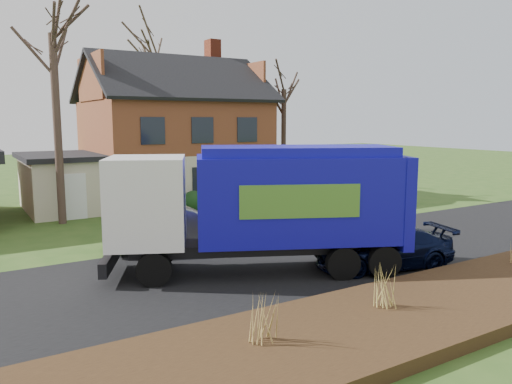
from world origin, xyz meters
TOP-DOWN VIEW (x-y plane):
  - ground at (0.00, 0.00)m, footprint 120.00×120.00m
  - road at (0.00, 0.00)m, footprint 80.00×7.00m
  - mulch_verge at (0.00, -5.30)m, footprint 80.00×3.50m
  - main_house at (1.49, 13.91)m, footprint 12.95×8.95m
  - garbage_truck at (-1.06, -0.52)m, footprint 8.93×5.80m
  - silver_sedan at (-2.28, 3.57)m, footprint 5.05×2.43m
  - navy_wagon at (2.29, -2.06)m, footprint 4.59×2.78m
  - tree_front_west at (-4.91, 10.10)m, footprint 3.79×3.79m
  - tree_front_east at (7.79, 11.46)m, footprint 3.22×3.22m
  - tree_back at (4.02, 21.87)m, footprint 3.94×3.94m
  - grass_clump_west at (-4.03, -5.13)m, footprint 0.38×0.32m
  - grass_clump_mid at (-0.67, -4.95)m, footprint 0.35×0.29m

SIDE VIEW (x-z plane):
  - ground at x=0.00m, z-range 0.00..0.00m
  - road at x=0.00m, z-range 0.00..0.02m
  - mulch_verge at x=0.00m, z-range 0.00..0.30m
  - navy_wagon at x=2.29m, z-range 0.00..1.24m
  - grass_clump_mid at x=-0.67m, z-range 0.30..1.29m
  - silver_sedan at x=-2.28m, z-range 0.00..1.59m
  - grass_clump_west at x=-4.03m, z-range 0.30..1.31m
  - garbage_truck at x=-1.06m, z-range 0.29..4.04m
  - main_house at x=1.49m, z-range -0.60..8.66m
  - tree_front_east at x=7.79m, z-range 2.80..11.75m
  - tree_front_west at x=-4.91m, z-range 3.65..14.91m
  - tree_back at x=4.02m, z-range 4.16..16.63m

